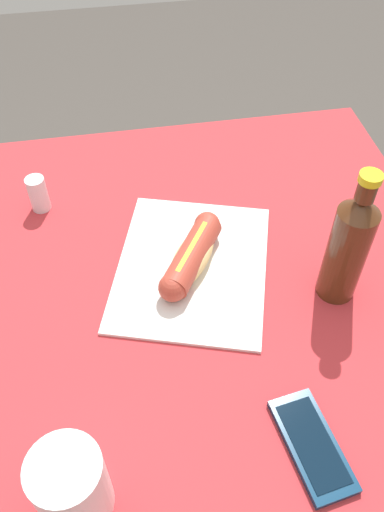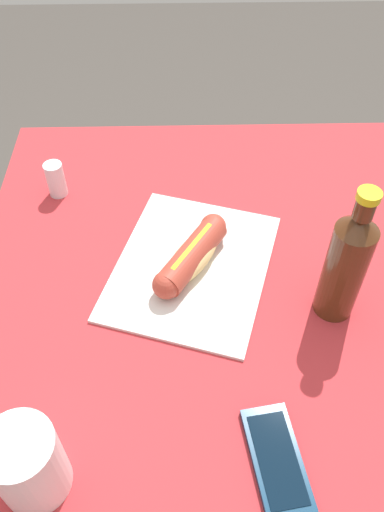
{
  "view_description": "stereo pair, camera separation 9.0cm",
  "coord_description": "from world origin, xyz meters",
  "px_view_note": "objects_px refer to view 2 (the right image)",
  "views": [
    {
      "loc": [
        0.53,
        -0.14,
        1.48
      ],
      "look_at": [
        -0.06,
        -0.04,
        0.81
      ],
      "focal_mm": 37.1,
      "sensor_mm": 36.0,
      "label": 1
    },
    {
      "loc": [
        0.53,
        -0.05,
        1.48
      ],
      "look_at": [
        -0.06,
        -0.04,
        0.81
      ],
      "focal_mm": 37.1,
      "sensor_mm": 36.0,
      "label": 2
    }
  ],
  "objects_px": {
    "hot_dog": "(192,256)",
    "cell_phone": "(277,460)",
    "soda_bottle": "(346,264)",
    "salt_shaker": "(56,179)",
    "drinking_cup": "(28,464)"
  },
  "relations": [
    {
      "from": "hot_dog",
      "to": "salt_shaker",
      "type": "distance_m",
      "value": 0.33
    },
    {
      "from": "hot_dog",
      "to": "drinking_cup",
      "type": "height_order",
      "value": "drinking_cup"
    },
    {
      "from": "cell_phone",
      "to": "drinking_cup",
      "type": "bearing_deg",
      "value": -86.83
    },
    {
      "from": "hot_dog",
      "to": "cell_phone",
      "type": "bearing_deg",
      "value": 16.89
    },
    {
      "from": "cell_phone",
      "to": "soda_bottle",
      "type": "relative_size",
      "value": 0.63
    },
    {
      "from": "soda_bottle",
      "to": "salt_shaker",
      "type": "bearing_deg",
      "value": -120.8
    },
    {
      "from": "cell_phone",
      "to": "drinking_cup",
      "type": "xyz_separation_m",
      "value": [
        0.02,
        -0.31,
        0.05
      ]
    },
    {
      "from": "hot_dog",
      "to": "soda_bottle",
      "type": "xyz_separation_m",
      "value": [
        0.09,
        0.23,
        0.08
      ]
    },
    {
      "from": "cell_phone",
      "to": "drinking_cup",
      "type": "height_order",
      "value": "drinking_cup"
    },
    {
      "from": "soda_bottle",
      "to": "drinking_cup",
      "type": "bearing_deg",
      "value": -58.39
    },
    {
      "from": "drinking_cup",
      "to": "salt_shaker",
      "type": "distance_m",
      "value": 0.56
    },
    {
      "from": "soda_bottle",
      "to": "salt_shaker",
      "type": "distance_m",
      "value": 0.57
    },
    {
      "from": "hot_dog",
      "to": "salt_shaker",
      "type": "bearing_deg",
      "value": -127.59
    },
    {
      "from": "cell_phone",
      "to": "salt_shaker",
      "type": "height_order",
      "value": "salt_shaker"
    },
    {
      "from": "cell_phone",
      "to": "salt_shaker",
      "type": "xyz_separation_m",
      "value": [
        -0.54,
        -0.36,
        0.03
      ]
    }
  ]
}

